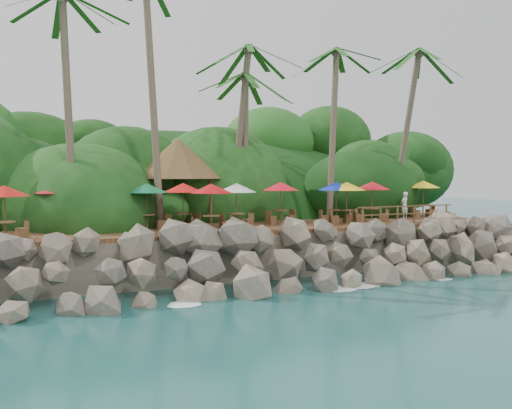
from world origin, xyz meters
name	(u,v)px	position (x,y,z in m)	size (l,w,h in m)	color
ground	(316,293)	(0.00, 0.00, 0.00)	(140.00, 140.00, 0.00)	#19514F
land_base	(193,232)	(0.00, 16.00, 1.05)	(32.00, 25.20, 2.10)	gray
jungle_hill	(162,236)	(0.00, 23.50, 0.00)	(44.80, 28.00, 15.40)	#143811
seawall	(293,259)	(0.00, 2.00, 1.15)	(29.00, 4.00, 2.30)	gray
terrace	(256,228)	(0.00, 6.00, 2.20)	(26.00, 5.00, 0.20)	brown
jungle_foliage	(198,250)	(0.00, 15.00, 0.00)	(44.00, 16.00, 12.00)	#143811
foam_line	(313,291)	(0.00, 0.30, 0.03)	(25.20, 0.80, 0.06)	white
palms	(251,31)	(0.91, 8.64, 12.72)	(26.54, 7.27, 14.62)	brown
palapa	(178,158)	(-2.88, 9.95, 5.79)	(5.20, 5.20, 4.60)	brown
dining_clusters	(249,190)	(-0.47, 5.86, 4.14)	(25.65, 4.86, 2.22)	brown
railing	(406,213)	(7.63, 3.65, 2.91)	(6.10, 0.10, 1.00)	brown
waiter	(404,205)	(9.72, 6.36, 3.09)	(0.58, 0.38, 1.59)	white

